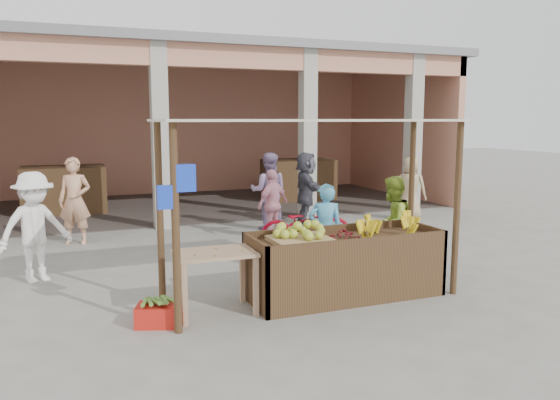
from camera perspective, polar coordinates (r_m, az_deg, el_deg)
name	(u,v)px	position (r m, az deg, el deg)	size (l,w,h in m)	color
ground	(311,301)	(7.37, 3.25, -10.45)	(60.00, 60.00, 0.00)	slate
market_building	(178,108)	(15.54, -10.58, 9.47)	(14.40, 6.40, 4.20)	tan
fruit_stall	(345,268)	(7.46, 6.79, -7.03)	(2.60, 0.95, 0.80)	#513920
stall_awning	(309,151)	(7.03, 3.07, 5.11)	(4.09, 1.35, 2.39)	#513920
banana_heap	(387,227)	(7.69, 11.10, -2.82)	(1.13, 0.62, 0.21)	yellow
melon_tray	(301,235)	(7.09, 2.16, -3.70)	(0.76, 0.66, 0.20)	tan
berry_heap	(344,234)	(7.35, 6.69, -3.53)	(0.41, 0.34, 0.13)	maroon
side_table	(215,263)	(6.75, -6.83, -6.52)	(0.98, 0.67, 0.78)	tan
papaya_pile	(214,243)	(6.70, -6.86, -4.49)	(0.75, 0.43, 0.21)	#41842B
red_crate	(158,315)	(6.65, -12.67, -11.63)	(0.48, 0.34, 0.25)	red
plantain_bundle	(157,302)	(6.60, -12.72, -10.31)	(0.38, 0.27, 0.08)	#537F2E
produce_sacks	(320,206)	(13.02, 4.17, -0.64)	(0.88, 0.55, 0.67)	maroon
vendor_blue	(325,228)	(8.22, 4.74, -2.92)	(0.58, 0.42, 1.53)	#4FAFDE
vendor_green	(392,221)	(8.76, 11.64, -2.19)	(0.76, 0.44, 1.59)	#9ABC36
motorcycle	(306,225)	(10.04, 2.74, -2.58)	(1.79, 0.62, 0.93)	maroon
shopper_a	(35,223)	(8.74, -24.26, -2.21)	(1.13, 0.57, 1.76)	white
shopper_b	(273,202)	(10.88, -0.77, -0.20)	(0.88, 0.47, 1.50)	pink
shopper_c	(410,185)	(13.31, 13.48, 1.55)	(0.81, 0.53, 1.68)	tan
shopper_d	(306,186)	(12.53, 2.73, 1.48)	(1.60, 0.66, 1.73)	#464650
shopper_e	(75,199)	(11.15, -20.67, 0.10)	(0.65, 0.49, 1.74)	tan
shopper_f	(269,188)	(11.82, -1.20, 1.31)	(0.89, 0.51, 1.83)	gray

